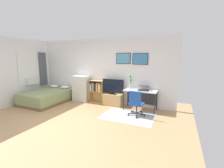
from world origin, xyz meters
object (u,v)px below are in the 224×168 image
object	(u,v)px
desk	(141,93)
tv_stand	(113,100)
bed	(48,96)
laptop	(144,88)
computer_mouse	(151,91)
bookshelf	(96,89)
office_chair	(136,103)
bamboo_vase	(131,83)
television	(113,87)
dresser	(81,88)

from	to	relation	value
desk	tv_stand	bearing A→B (deg)	179.38
bed	laptop	distance (m)	4.09
desk	computer_mouse	xyz separation A→B (m)	(0.38, -0.13, 0.15)
bed	tv_stand	size ratio (longest dim) A/B	2.54
tv_stand	laptop	world-z (taller)	laptop
bookshelf	computer_mouse	bearing A→B (deg)	-4.61
office_chair	desk	bearing A→B (deg)	94.40
bookshelf	desk	size ratio (longest dim) A/B	0.81
computer_mouse	bamboo_vase	size ratio (longest dim) A/B	0.21
bookshelf	bamboo_vase	world-z (taller)	bamboo_vase
bookshelf	office_chair	distance (m)	2.14
bed	computer_mouse	world-z (taller)	computer_mouse
bed	office_chair	bearing A→B (deg)	0.03
bed	television	distance (m)	2.90
bookshelf	television	size ratio (longest dim) A/B	1.06
dresser	tv_stand	bearing A→B (deg)	0.56
bookshelf	dresser	bearing A→B (deg)	-175.34
bamboo_vase	dresser	bearing A→B (deg)	-177.94
tv_stand	bed	bearing A→B (deg)	-163.83
television	office_chair	bearing A→B (deg)	-33.26
dresser	bamboo_vase	bearing A→B (deg)	2.06
bookshelf	office_chair	world-z (taller)	bookshelf
television	bamboo_vase	xyz separation A→B (m)	(0.70, 0.09, 0.20)
office_chair	tv_stand	bearing A→B (deg)	148.65
tv_stand	bookshelf	bearing A→B (deg)	176.89
bookshelf	computer_mouse	size ratio (longest dim) A/B	9.25
dresser	office_chair	distance (m)	2.81
laptop	tv_stand	bearing A→B (deg)	170.75
desk	computer_mouse	bearing A→B (deg)	-19.08
tv_stand	television	xyz separation A→B (m)	(0.00, -0.02, 0.54)
laptop	office_chair	bearing A→B (deg)	-103.56
bed	bookshelf	xyz separation A→B (m)	(1.93, 0.84, 0.33)
dresser	bed	bearing A→B (deg)	-146.99
dresser	bookshelf	world-z (taller)	dresser
dresser	office_chair	world-z (taller)	dresser
office_chair	bookshelf	bearing A→B (deg)	159.98
tv_stand	computer_mouse	world-z (taller)	computer_mouse
bookshelf	desk	world-z (taller)	bookshelf
office_chair	computer_mouse	world-z (taller)	office_chair
bookshelf	television	bearing A→B (deg)	-4.67
dresser	desk	distance (m)	2.68
bamboo_vase	office_chair	bearing A→B (deg)	-61.67
tv_stand	laptop	size ratio (longest dim) A/B	1.67
computer_mouse	bamboo_vase	world-z (taller)	bamboo_vase
tv_stand	laptop	bearing A→B (deg)	-1.37
dresser	bamboo_vase	distance (m)	2.28
dresser	tv_stand	distance (m)	1.58
tv_stand	desk	size ratio (longest dim) A/B	0.66
bed	dresser	size ratio (longest dim) A/B	1.76
desk	bamboo_vase	distance (m)	0.57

